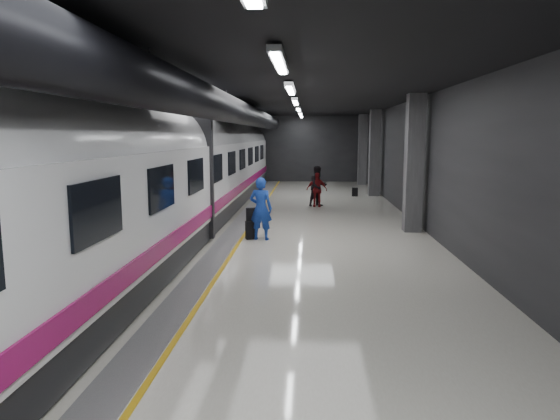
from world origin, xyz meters
name	(u,v)px	position (x,y,z in m)	size (l,w,h in m)	color
ground	(271,242)	(0.00, 0.00, 0.00)	(40.00, 40.00, 0.00)	silver
platform_hall	(264,123)	(-0.29, 0.96, 3.54)	(10.02, 40.02, 4.51)	black
train	(162,173)	(-3.25, 0.00, 2.07)	(3.05, 38.00, 4.05)	black
traveler_main	(261,209)	(-0.34, 0.35, 0.96)	(0.70, 0.46, 1.92)	#163BAB
suitcase_main	(251,230)	(-0.65, 0.42, 0.28)	(0.34, 0.21, 0.55)	black
shoulder_bag	(251,214)	(-0.66, 0.45, 0.76)	(0.31, 0.16, 0.41)	black
traveler_far_a	(318,186)	(1.53, 7.73, 0.91)	(0.88, 0.69, 1.81)	black
traveler_far_b	(317,190)	(1.47, 7.62, 0.77)	(0.90, 0.38, 1.54)	maroon
suitcase_far	(355,192)	(3.53, 11.59, 0.22)	(0.31, 0.20, 0.45)	black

